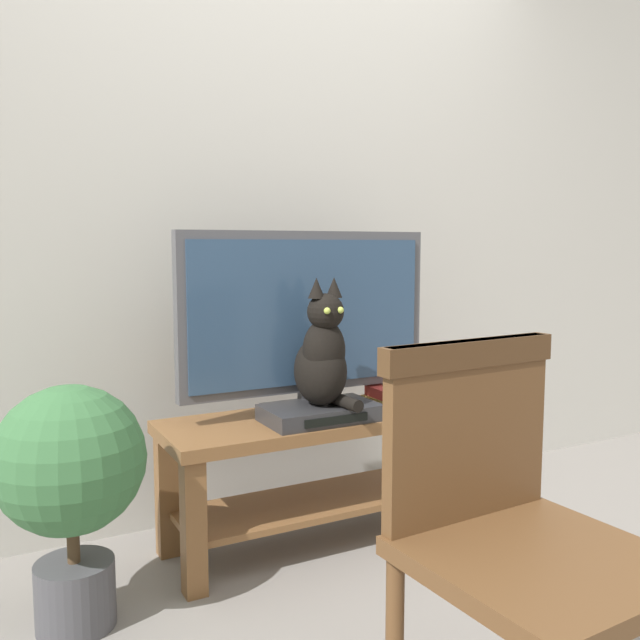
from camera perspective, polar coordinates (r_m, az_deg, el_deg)
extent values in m
plane|color=gray|center=(2.29, 6.46, -22.89)|extent=(12.00, 12.00, 0.00)
cube|color=beige|center=(2.88, -4.59, 12.01)|extent=(7.00, 0.12, 2.80)
cube|color=brown|center=(2.52, -0.54, -8.53)|extent=(1.12, 0.42, 0.04)
cube|color=brown|center=(2.27, -10.64, -16.87)|extent=(0.07, 0.07, 0.45)
cube|color=brown|center=(2.73, 10.91, -12.84)|extent=(0.07, 0.07, 0.45)
cube|color=brown|center=(2.56, -12.84, -14.22)|extent=(0.07, 0.07, 0.45)
cube|color=brown|center=(2.97, 6.99, -11.16)|extent=(0.07, 0.07, 0.45)
cube|color=brown|center=(2.61, -0.53, -15.12)|extent=(1.02, 0.34, 0.02)
cube|color=#4C4C51|center=(2.55, -1.11, -7.45)|extent=(0.30, 0.20, 0.03)
cube|color=#4C4C51|center=(2.54, -1.11, -6.54)|extent=(0.06, 0.04, 0.05)
cube|color=#4C4C51|center=(2.49, -1.13, 0.71)|extent=(0.99, 0.05, 0.59)
cube|color=navy|center=(2.47, -0.83, 0.65)|extent=(0.93, 0.01, 0.53)
sphere|color=#2672F2|center=(2.76, 8.13, -4.70)|extent=(0.01, 0.01, 0.01)
cube|color=#2D2D30|center=(2.43, 0.03, -7.84)|extent=(0.41, 0.23, 0.06)
cube|color=black|center=(2.33, 1.42, -8.47)|extent=(0.24, 0.01, 0.03)
ellipsoid|color=black|center=(2.40, 0.03, -4.34)|extent=(0.18, 0.22, 0.24)
ellipsoid|color=black|center=(2.36, 0.34, -2.61)|extent=(0.15, 0.14, 0.22)
sphere|color=black|center=(2.33, 0.47, 0.70)|extent=(0.13, 0.13, 0.13)
cone|color=black|center=(2.31, -0.30, 2.73)|extent=(0.06, 0.06, 0.07)
cone|color=black|center=(2.34, 1.24, 2.78)|extent=(0.06, 0.06, 0.07)
sphere|color=#B2C64C|center=(2.27, 0.61, 0.78)|extent=(0.02, 0.02, 0.02)
sphere|color=#B2C64C|center=(2.29, 1.74, 0.84)|extent=(0.02, 0.02, 0.02)
cylinder|color=black|center=(2.38, 2.06, -6.90)|extent=(0.06, 0.18, 0.04)
cylinder|color=brown|center=(1.88, 17.25, -21.99)|extent=(0.04, 0.04, 0.46)
cube|color=brown|center=(1.51, 18.25, -18.92)|extent=(0.50, 0.50, 0.04)
cube|color=brown|center=(1.57, 12.42, -9.03)|extent=(0.45, 0.06, 0.41)
cube|color=#4D331C|center=(1.54, 12.58, -2.79)|extent=(0.48, 0.07, 0.06)
cube|color=olive|center=(2.68, 6.37, -6.75)|extent=(0.22, 0.19, 0.04)
cube|color=#B2332D|center=(2.69, 6.71, -5.92)|extent=(0.23, 0.14, 0.04)
cylinder|color=#47474C|center=(2.25, -19.97, -20.95)|extent=(0.23, 0.23, 0.20)
cylinder|color=#332319|center=(2.21, -20.06, -18.89)|extent=(0.21, 0.21, 0.02)
cylinder|color=#4C3823|center=(2.18, -20.14, -17.04)|extent=(0.04, 0.04, 0.13)
sphere|color=#386B3D|center=(2.09, -20.40, -11.00)|extent=(0.43, 0.43, 0.43)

